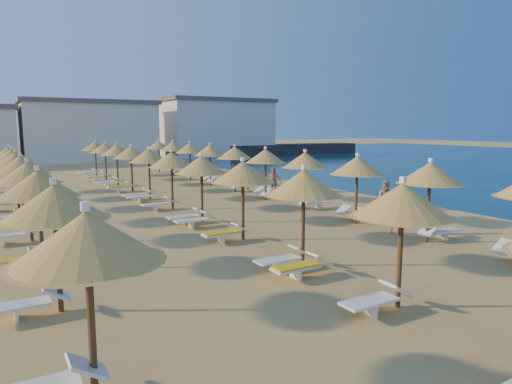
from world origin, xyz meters
TOP-DOWN VIEW (x-y plane):
  - ground at (0.00, 0.00)m, footprint 220.00×220.00m
  - jetty at (26.10, 44.58)m, footprint 30.14×5.28m
  - hotel_blocks at (2.96, 46.09)m, footprint 49.03×9.78m
  - parasol_row_east at (3.54, 6.90)m, footprint 2.37×43.20m
  - parasol_row_west at (-2.02, 6.90)m, footprint 2.37×43.20m
  - parasol_row_inland at (-8.80, 6.90)m, footprint 2.37×28.35m
  - loungers at (-1.12, 6.66)m, footprint 15.52×41.38m
  - beachgoer_b at (5.63, 1.61)m, footprint 1.03×1.07m
  - beachgoer_a at (3.48, -0.95)m, footprint 0.61×0.72m
  - beachgoer_c at (4.64, 9.67)m, footprint 0.93×1.10m

SIDE VIEW (x-z plane):
  - ground at x=0.00m, z-range 0.00..0.00m
  - loungers at x=-1.12m, z-range 0.01..0.67m
  - jetty at x=26.10m, z-range 0.00..1.50m
  - beachgoer_a at x=3.48m, z-range 0.00..1.67m
  - beachgoer_b at x=5.63m, z-range 0.00..1.73m
  - beachgoer_c at x=4.64m, z-range 0.00..1.77m
  - parasol_row_inland at x=-8.80m, z-range 0.94..3.99m
  - parasol_row_east at x=3.54m, z-range 0.94..3.99m
  - parasol_row_west at x=-2.02m, z-range 0.94..3.99m
  - hotel_blocks at x=2.96m, z-range -0.35..7.75m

